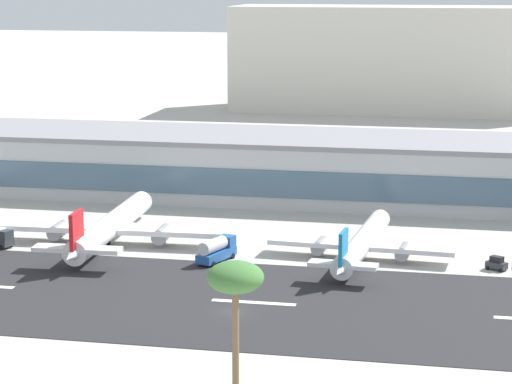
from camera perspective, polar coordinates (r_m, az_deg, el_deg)
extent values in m
plane|color=#B2AFA8|center=(147.75, -1.20, -6.36)|extent=(1400.00, 1400.00, 0.00)
cube|color=#262628|center=(151.93, -0.82, -5.84)|extent=(800.00, 40.32, 0.08)
cube|color=white|center=(151.54, -0.12, -5.87)|extent=(12.00, 1.20, 0.01)
cube|color=#B7BABC|center=(221.75, 1.43, 1.26)|extent=(149.69, 27.71, 11.90)
cube|color=#476075|center=(208.32, 0.75, 0.43)|extent=(145.20, 0.30, 5.36)
cube|color=gray|center=(220.70, 1.43, 2.91)|extent=(151.19, 27.98, 1.00)
cube|color=beige|center=(363.69, 7.42, 6.99)|extent=(107.97, 31.47, 34.88)
cylinder|color=white|center=(185.92, -7.67, -1.75)|extent=(5.52, 39.67, 3.95)
sphere|color=white|center=(204.45, -6.07, -0.50)|extent=(3.76, 3.76, 3.76)
cone|color=white|center=(167.67, -9.62, -3.26)|extent=(3.84, 7.25, 3.56)
cube|color=white|center=(185.27, -7.74, -1.92)|extent=(40.87, 7.54, 0.87)
cylinder|color=gray|center=(183.01, -4.99, -2.25)|extent=(2.79, 5.63, 2.57)
cylinder|color=gray|center=(188.27, -10.40, -2.01)|extent=(2.79, 5.63, 2.57)
cube|color=white|center=(169.02, -9.45, -3.00)|extent=(13.94, 3.81, 0.70)
cube|color=red|center=(168.36, -9.48, -2.09)|extent=(0.84, 5.36, 6.33)
cylinder|color=black|center=(184.67, -7.83, -2.65)|extent=(0.71, 0.71, 1.09)
cylinder|color=silver|center=(175.22, 5.66, -2.65)|extent=(6.14, 34.71, 3.45)
sphere|color=silver|center=(191.78, 6.60, -1.43)|extent=(3.28, 3.28, 3.28)
cone|color=silver|center=(158.81, 4.53, -4.11)|extent=(3.58, 6.44, 3.11)
cube|color=silver|center=(174.65, 5.62, -2.81)|extent=(30.59, 7.53, 0.76)
cylinder|color=gray|center=(173.76, 7.83, -3.14)|extent=(2.62, 5.00, 2.25)
cylinder|color=gray|center=(176.09, 3.43, -2.86)|extent=(2.62, 5.00, 2.25)
cube|color=silver|center=(160.03, 4.63, -3.86)|extent=(10.49, 3.64, 0.61)
cube|color=#1975B2|center=(159.41, 4.65, -3.03)|extent=(0.92, 4.69, 5.53)
cylinder|color=black|center=(174.13, 5.55, -3.48)|extent=(0.62, 0.62, 0.95)
cube|color=#23569E|center=(172.53, -2.11, -3.34)|extent=(5.14, 8.89, 1.40)
cylinder|color=silver|center=(171.26, -2.30, -2.85)|extent=(3.81, 6.15, 2.10)
cube|color=#23569E|center=(174.80, -1.56, -2.60)|extent=(2.91, 2.69, 1.80)
cylinder|color=black|center=(174.51, -1.23, -3.41)|extent=(0.55, 0.94, 0.90)
cylinder|color=black|center=(175.82, -1.96, -3.30)|extent=(0.55, 0.94, 0.90)
cylinder|color=black|center=(169.62, -2.27, -3.85)|extent=(0.55, 0.94, 0.90)
cylinder|color=black|center=(170.96, -3.01, -3.73)|extent=(0.55, 0.94, 0.90)
cube|color=#2D3338|center=(185.14, -13.12, -2.22)|extent=(2.29, 2.63, 1.50)
cylinder|color=black|center=(184.80, -13.36, -2.87)|extent=(0.94, 0.55, 0.90)
cylinder|color=black|center=(186.49, -12.86, -2.72)|extent=(0.94, 0.55, 0.90)
cube|color=#2D3338|center=(171.90, 12.62, -3.80)|extent=(3.57, 2.97, 1.00)
cube|color=black|center=(171.66, 12.64, -3.49)|extent=(2.30, 2.06, 0.90)
cylinder|color=black|center=(170.84, 12.82, -4.07)|extent=(0.66, 0.54, 0.60)
cylinder|color=black|center=(172.21, 13.07, -3.96)|extent=(0.66, 0.54, 0.60)
cylinder|color=black|center=(171.86, 12.16, -3.95)|extent=(0.66, 0.54, 0.60)
cylinder|color=black|center=(173.22, 12.42, -3.84)|extent=(0.66, 0.54, 0.60)
cylinder|color=brown|center=(113.26, -1.09, -8.09)|extent=(0.73, 0.73, 14.64)
ellipsoid|color=#427538|center=(111.02, -1.10, -4.53)|extent=(5.95, 5.95, 3.27)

